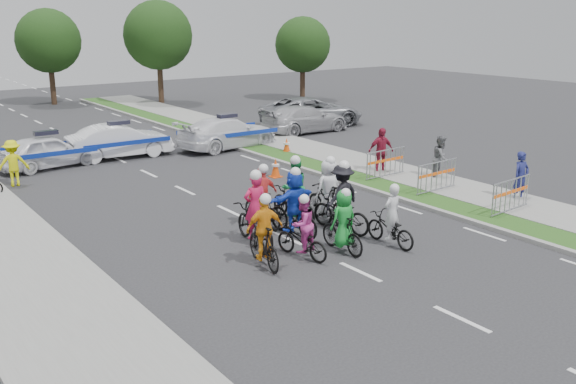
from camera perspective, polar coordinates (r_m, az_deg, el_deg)
ground at (r=15.35m, az=6.44°, el=-7.09°), size 90.00×90.00×0.00m
curb_right at (r=22.09m, az=7.55°, el=0.12°), size 0.20×60.00×0.12m
grass_strip at (r=22.57m, az=8.84°, el=0.38°), size 1.20×60.00×0.11m
sidewalk_right at (r=23.83m, az=11.93°, el=1.06°), size 2.40×60.00×0.13m
sidewalk_left at (r=16.75m, az=-22.93°, el=-6.07°), size 3.00×60.00×0.13m
rider_0 at (r=16.99m, az=9.10°, el=-2.90°), size 0.59×1.67×1.70m
rider_1 at (r=16.33m, az=4.90°, el=-3.12°), size 0.73×1.64×1.71m
rider_2 at (r=15.90m, az=1.25°, el=-3.76°), size 0.86×1.71×1.67m
rider_3 at (r=15.37m, az=-2.14°, el=-4.13°), size 0.98×1.81×1.84m
rider_4 at (r=17.85m, az=4.76°, el=-1.10°), size 1.22×2.10×2.05m
rider_5 at (r=17.43m, az=0.52°, el=-1.36°), size 1.60×1.91×1.95m
rider_6 at (r=16.85m, az=-2.98°, el=-2.50°), size 0.92×2.07×2.04m
rider_7 at (r=18.65m, az=3.58°, el=-0.40°), size 0.85×1.90×1.98m
rider_8 at (r=18.71m, az=0.50°, el=-0.44°), size 0.84×1.96×1.99m
rider_9 at (r=18.20m, az=-2.30°, el=-0.96°), size 0.94×1.78×1.86m
police_car_0 at (r=27.06m, az=-20.58°, el=3.41°), size 4.09×2.17×1.33m
police_car_1 at (r=28.07m, az=-14.73°, el=4.40°), size 4.40×1.82×1.42m
police_car_2 at (r=29.28m, az=-5.39°, el=5.26°), size 5.02×2.50×1.40m
civilian_sedan at (r=33.16m, az=1.52°, el=6.51°), size 4.78×1.96×1.38m
civilian_suv at (r=35.16m, az=2.10°, el=7.17°), size 6.08×3.87×1.56m
spectator_0 at (r=21.95m, az=20.00°, el=1.27°), size 0.65×0.47×1.65m
spectator_1 at (r=24.08m, az=13.44°, el=2.96°), size 0.99×0.93×1.63m
spectator_2 at (r=24.50m, az=8.26°, el=3.62°), size 1.12×0.68×1.78m
marshal_hiviz at (r=24.57m, az=-23.26°, el=2.37°), size 1.13×0.75×1.64m
barrier_0 at (r=20.46m, az=19.16°, el=-0.42°), size 2.03×0.65×1.12m
barrier_1 at (r=22.17m, az=13.08°, el=1.23°), size 2.02×0.59×1.12m
barrier_2 at (r=23.79m, az=8.65°, el=2.43°), size 2.02×0.59×1.12m
cone_0 at (r=23.94m, az=-1.12°, el=2.14°), size 0.40×0.40×0.70m
cone_1 at (r=28.01m, az=-0.12°, el=4.12°), size 0.40×0.40×0.70m
tree_1 at (r=44.51m, az=-11.47°, el=13.49°), size 4.55×4.55×6.82m
tree_2 at (r=45.75m, az=1.32°, el=12.95°), size 3.85×3.85×5.77m
tree_4 at (r=46.19m, az=-20.53°, el=12.46°), size 4.20×4.20×6.30m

